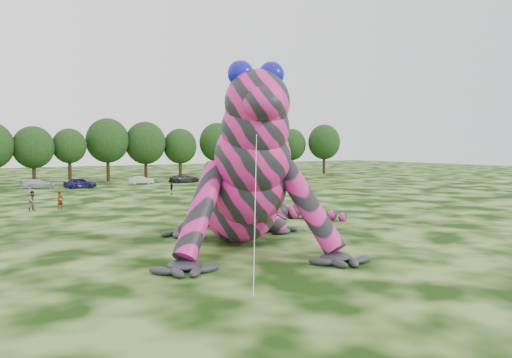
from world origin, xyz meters
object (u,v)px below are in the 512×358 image
object	(u,v)px
spectator_2	(171,187)
spectator_0	(60,201)
tree_15	(267,151)
car_7	(244,176)
tree_14	(243,152)
tree_12	(180,154)
tree_17	(324,149)
tree_16	(291,151)
inflatable_gecko	(238,158)
car_5	(141,180)
tree_10	(108,150)
spectator_3	(238,185)
car_4	(80,183)
tree_9	(70,156)
tree_11	(146,151)
tree_8	(34,155)
car_3	(38,184)
tree_13	(217,150)
spectator_1	(33,201)
spectator_5	(198,198)
flying_kite	(306,3)

from	to	relation	value
spectator_2	spectator_0	bearing A→B (deg)	-36.00
tree_15	car_7	world-z (taller)	tree_15
tree_14	spectator_0	distance (m)	52.62
tree_12	tree_15	distance (m)	18.46
tree_17	spectator_2	size ratio (longest dim) A/B	5.57
tree_12	tree_16	distance (m)	25.49
inflatable_gecko	car_5	size ratio (longest dim) A/B	5.61
tree_10	spectator_3	world-z (taller)	tree_10
tree_15	car_4	distance (m)	39.81
tree_9	tree_16	size ratio (longest dim) A/B	0.93
tree_17	car_5	bearing A→B (deg)	-170.90
tree_11	car_7	world-z (taller)	tree_11
car_7	tree_11	bearing A→B (deg)	66.44
car_7	spectator_3	xyz separation A→B (m)	(-10.75, -17.18, 0.14)
tree_8	spectator_2	bearing A→B (deg)	-63.71
tree_14	car_3	size ratio (longest dim) A/B	2.10
car_7	car_3	bearing A→B (deg)	98.66
tree_10	tree_15	bearing A→B (deg)	-1.49
tree_12	car_5	distance (m)	13.10
tree_12	tree_14	bearing A→B (deg)	4.18
car_5	tree_15	bearing A→B (deg)	-67.95
car_7	spectator_0	xyz separation A→B (m)	(-33.95, -24.17, 0.07)
car_4	tree_13	bearing A→B (deg)	-76.81
tree_10	car_7	distance (m)	23.18
car_4	tree_12	bearing A→B (deg)	-68.81
car_5	tree_8	bearing A→B (deg)	70.68
inflatable_gecko	tree_15	distance (m)	67.14
tree_8	spectator_0	size ratio (longest dim) A/B	5.41
tree_8	spectator_0	bearing A→B (deg)	-93.41
car_7	spectator_1	bearing A→B (deg)	134.45
tree_15	tree_16	distance (m)	7.16
tree_11	tree_12	world-z (taller)	tree_11
tree_15	tree_16	bearing A→B (deg)	12.93
tree_17	spectator_5	xyz separation A→B (m)	(-45.77, -36.51, -4.33)
tree_10	tree_17	xyz separation A→B (m)	(44.55, -1.92, -0.10)
inflatable_gecko	spectator_5	distance (m)	19.25
tree_11	spectator_2	size ratio (longest dim) A/B	5.45
tree_14	spectator_5	world-z (taller)	tree_14
tree_16	spectator_0	distance (m)	62.51
tree_10	spectator_0	world-z (taller)	tree_10
tree_9	tree_13	bearing A→B (deg)	-0.48
tree_13	car_4	distance (m)	28.96
tree_9	tree_14	bearing A→B (deg)	2.43
tree_15	flying_kite	bearing A→B (deg)	-119.30
tree_13	car_7	distance (m)	9.67
tree_11	tree_13	size ratio (longest dim) A/B	0.99
car_4	car_7	size ratio (longest dim) A/B	0.84
car_3	car_5	world-z (taller)	car_3
tree_8	tree_15	xyz separation A→B (m)	(42.69, 0.79, 0.35)
tree_17	car_4	distance (m)	52.66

